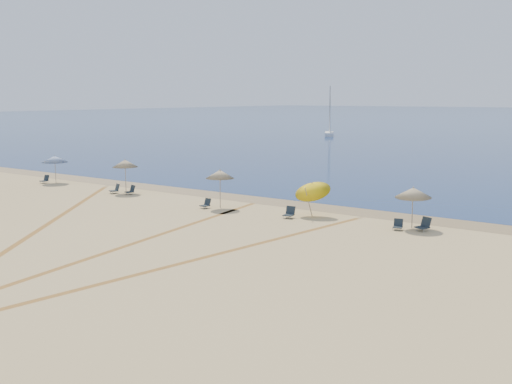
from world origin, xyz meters
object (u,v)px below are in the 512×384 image
(chair_5, at_px, (398,225))
(chair_6, at_px, (424,225))
(chair_1, at_px, (115,189))
(umbrella_2, at_px, (220,174))
(chair_0, at_px, (45,179))
(chair_2, at_px, (131,190))
(chair_4, at_px, (289,213))
(sailboat_1, at_px, (330,121))
(umbrella_3, at_px, (312,188))
(umbrella_1, at_px, (125,163))
(chair_3, at_px, (206,204))
(umbrella_4, at_px, (413,193))
(umbrella_0, at_px, (55,159))

(chair_5, height_order, chair_6, chair_6)
(chair_1, bearing_deg, umbrella_2, 21.37)
(chair_0, relative_size, chair_5, 0.99)
(umbrella_2, bearing_deg, chair_0, 178.47)
(chair_5, bearing_deg, chair_2, 166.41)
(chair_4, xyz_separation_m, sailboat_1, (-33.68, 69.12, 2.48))
(umbrella_3, relative_size, chair_0, 3.71)
(umbrella_1, distance_m, chair_3, 9.31)
(chair_0, bearing_deg, chair_6, -0.87)
(chair_2, bearing_deg, umbrella_4, 18.33)
(chair_5, bearing_deg, chair_0, 166.44)
(umbrella_1, bearing_deg, chair_2, -19.32)
(umbrella_4, bearing_deg, chair_3, -171.83)
(chair_2, relative_size, chair_4, 1.08)
(umbrella_2, relative_size, chair_4, 3.52)
(umbrella_0, height_order, umbrella_3, umbrella_3)
(umbrella_0, relative_size, chair_6, 2.59)
(chair_3, bearing_deg, umbrella_4, 16.38)
(umbrella_1, distance_m, umbrella_2, 9.72)
(umbrella_1, relative_size, chair_4, 3.54)
(umbrella_2, distance_m, chair_6, 13.46)
(umbrella_2, xyz_separation_m, chair_0, (-19.19, 0.51, -1.93))
(umbrella_3, relative_size, chair_1, 2.88)
(chair_4, bearing_deg, umbrella_1, 170.14)
(umbrella_2, xyz_separation_m, chair_3, (-0.70, -0.61, -1.94))
(umbrella_4, relative_size, chair_0, 3.49)
(chair_1, height_order, chair_6, chair_6)
(umbrella_0, relative_size, chair_1, 2.74)
(umbrella_2, distance_m, chair_4, 5.78)
(chair_2, bearing_deg, sailboat_1, 122.01)
(umbrella_1, height_order, chair_0, umbrella_1)
(umbrella_0, distance_m, chair_4, 24.03)
(umbrella_3, height_order, chair_6, umbrella_3)
(umbrella_2, bearing_deg, sailboat_1, 112.27)
(chair_2, xyz_separation_m, chair_3, (8.17, -1.10, -0.02))
(umbrella_3, relative_size, chair_6, 2.73)
(chair_2, height_order, chair_5, chair_2)
(umbrella_4, relative_size, chair_1, 2.72)
(chair_4, height_order, chair_6, chair_6)
(umbrella_0, distance_m, chair_2, 9.79)
(umbrella_4, bearing_deg, umbrella_2, -174.13)
(chair_3, relative_size, chair_6, 0.75)
(umbrella_2, height_order, umbrella_4, umbrella_2)
(umbrella_4, bearing_deg, sailboat_1, 121.06)
(chair_6, distance_m, sailboat_1, 79.66)
(chair_1, height_order, sailboat_1, sailboat_1)
(chair_4, bearing_deg, chair_1, 172.49)
(umbrella_1, relative_size, chair_1, 3.00)
(chair_3, bearing_deg, umbrella_1, 179.42)
(umbrella_0, distance_m, chair_1, 8.53)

